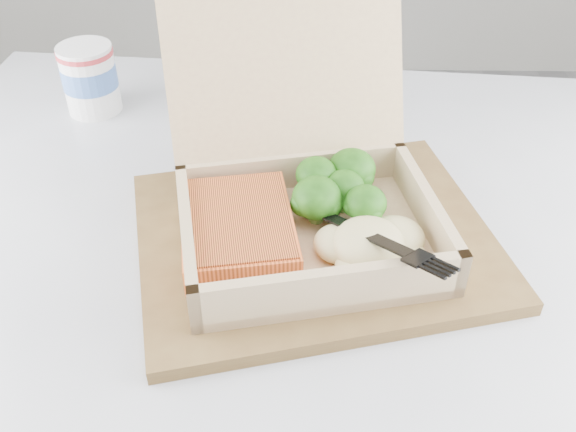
{
  "coord_description": "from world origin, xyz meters",
  "views": [
    {
      "loc": [
        -0.07,
        -0.41,
        1.17
      ],
      "look_at": [
        -0.08,
        0.04,
        0.81
      ],
      "focal_mm": 40.0,
      "sensor_mm": 36.0,
      "label": 1
    }
  ],
  "objects_px": {
    "takeout_container": "(301,175)",
    "paper_cup": "(89,77)",
    "cafe_table": "(276,417)",
    "serving_tray": "(314,238)"
  },
  "relations": [
    {
      "from": "cafe_table",
      "to": "paper_cup",
      "type": "relative_size",
      "value": 11.32
    },
    {
      "from": "serving_tray",
      "to": "takeout_container",
      "type": "xyz_separation_m",
      "value": [
        -0.01,
        0.02,
        0.06
      ]
    },
    {
      "from": "takeout_container",
      "to": "paper_cup",
      "type": "bearing_deg",
      "value": 126.85
    },
    {
      "from": "takeout_container",
      "to": "paper_cup",
      "type": "xyz_separation_m",
      "value": [
        -0.26,
        0.23,
        -0.02
      ]
    },
    {
      "from": "serving_tray",
      "to": "takeout_container",
      "type": "bearing_deg",
      "value": 121.05
    },
    {
      "from": "takeout_container",
      "to": "cafe_table",
      "type": "bearing_deg",
      "value": -117.72
    },
    {
      "from": "takeout_container",
      "to": "paper_cup",
      "type": "relative_size",
      "value": 3.41
    },
    {
      "from": "serving_tray",
      "to": "paper_cup",
      "type": "xyz_separation_m",
      "value": [
        -0.27,
        0.25,
        0.04
      ]
    },
    {
      "from": "cafe_table",
      "to": "paper_cup",
      "type": "height_order",
      "value": "paper_cup"
    },
    {
      "from": "serving_tray",
      "to": "takeout_container",
      "type": "relative_size",
      "value": 1.13
    }
  ]
}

